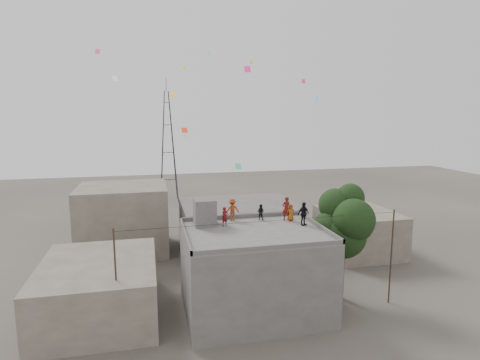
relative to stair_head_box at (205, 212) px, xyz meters
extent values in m
plane|color=#3F3A34|center=(3.20, -2.60, -7.10)|extent=(140.00, 140.00, 0.00)
cube|color=#524F4C|center=(3.20, -2.60, -4.10)|extent=(10.00, 8.00, 6.00)
cube|color=#5C5A57|center=(3.20, -2.60, -1.05)|extent=(10.00, 8.00, 0.10)
cube|color=#524F4C|center=(3.20, 1.32, -0.85)|extent=(10.00, 0.15, 0.30)
cube|color=#524F4C|center=(3.20, -6.53, -0.85)|extent=(10.00, 0.15, 0.30)
cube|color=#524F4C|center=(8.12, -2.60, -0.85)|extent=(0.15, 8.00, 0.30)
cube|color=#524F4C|center=(-1.72, -2.60, -0.85)|extent=(0.15, 8.00, 0.30)
cube|color=#524F4C|center=(0.00, 0.00, 0.00)|extent=(1.60, 1.80, 2.00)
cube|color=#5F584B|center=(-7.80, -0.60, -5.10)|extent=(8.00, 10.00, 4.00)
cube|color=#524F4C|center=(5.20, 11.40, -4.60)|extent=(12.00, 9.00, 5.00)
cube|color=#5F584B|center=(-6.80, 13.40, -3.60)|extent=(9.00, 8.00, 7.00)
cube|color=#5F584B|center=(17.20, 7.40, -4.90)|extent=(7.00, 8.00, 4.40)
cylinder|color=black|center=(10.40, -2.10, -5.10)|extent=(0.44, 0.44, 4.00)
cylinder|color=black|center=(10.55, -2.00, -3.50)|extent=(0.64, 0.91, 2.14)
sphere|color=black|center=(10.40, -2.10, -1.90)|extent=(3.60, 3.60, 3.60)
sphere|color=black|center=(11.50, -1.80, -1.10)|extent=(3.00, 3.00, 3.00)
sphere|color=black|center=(9.50, -1.60, -1.50)|extent=(2.80, 2.80, 2.80)
sphere|color=black|center=(10.80, -2.90, -0.50)|extent=(3.20, 3.20, 3.20)
sphere|color=black|center=(10.10, -1.20, 0.30)|extent=(2.60, 2.60, 2.60)
sphere|color=black|center=(11.20, -1.50, 0.90)|extent=(2.20, 2.20, 2.20)
cylinder|color=black|center=(-6.30, -4.10, -3.40)|extent=(0.12, 0.12, 7.40)
cylinder|color=black|center=(13.70, -3.60, -3.40)|extent=(0.12, 0.12, 7.40)
cylinder|color=black|center=(3.70, -3.85, 0.10)|extent=(20.00, 0.52, 0.02)
cylinder|color=black|center=(-1.65, 36.55, 1.90)|extent=(1.27, 1.27, 18.01)
cylinder|color=black|center=(0.05, 36.55, 1.90)|extent=(1.27, 1.27, 18.01)
cylinder|color=black|center=(0.05, 38.25, 1.90)|extent=(1.27, 1.27, 18.01)
cylinder|color=black|center=(-1.65, 38.25, 1.90)|extent=(1.27, 1.27, 18.01)
cube|color=black|center=(-0.80, 37.40, -3.50)|extent=(2.36, 0.08, 0.08)
cube|color=black|center=(-0.80, 37.40, -3.50)|extent=(0.08, 2.36, 0.08)
cube|color=black|center=(-0.80, 37.40, 1.00)|extent=(1.81, 0.08, 0.08)
cube|color=black|center=(-0.80, 37.40, 1.00)|extent=(0.08, 1.81, 0.08)
cube|color=black|center=(-0.80, 37.40, 5.50)|extent=(1.26, 0.08, 0.08)
cube|color=black|center=(-0.80, 37.40, 5.50)|extent=(0.08, 1.26, 0.08)
cube|color=black|center=(-0.80, 37.40, 9.10)|extent=(0.82, 0.08, 0.08)
cube|color=black|center=(-0.80, 37.40, 9.10)|extent=(0.08, 0.82, 0.08)
cylinder|color=black|center=(-0.80, 37.40, 11.90)|extent=(0.08, 0.08, 2.00)
imported|color=maroon|center=(6.46, -0.09, -0.06)|extent=(0.72, 0.50, 1.89)
imported|color=#A64C13|center=(6.75, -0.35, -0.33)|extent=(0.75, 0.59, 1.34)
imported|color=black|center=(4.52, 0.46, -0.37)|extent=(0.78, 0.75, 1.27)
imported|color=black|center=(7.23, -1.81, -0.11)|extent=(1.13, 0.77, 1.79)
imported|color=#983711|center=(2.30, 0.80, -0.13)|extent=(1.14, 0.68, 1.74)
imported|color=#610F13|center=(1.42, -0.63, -0.27)|extent=(0.62, 0.53, 1.45)
plane|color=red|center=(-0.98, 4.51, 5.98)|extent=(0.56, 0.39, 0.43)
plane|color=#FF2893|center=(4.40, 4.45, 11.03)|extent=(0.59, 0.50, 0.49)
plane|color=yellow|center=(-0.42, 9.91, 11.56)|extent=(0.40, 0.36, 0.34)
plane|color=blue|center=(10.21, 3.15, 8.50)|extent=(0.22, 0.54, 0.50)
plane|color=silver|center=(-6.56, 7.75, 10.34)|extent=(0.47, 0.34, 0.43)
plane|color=orange|center=(6.63, 11.64, 12.50)|extent=(0.36, 0.28, 0.34)
plane|color=#32BD73|center=(2.61, 0.06, 3.40)|extent=(0.49, 0.46, 0.47)
plane|color=#D83243|center=(10.04, 5.89, 10.25)|extent=(0.30, 0.40, 0.38)
plane|color=orange|center=(-2.09, 0.50, 8.71)|extent=(0.48, 0.44, 0.35)
plane|color=#47A6D5|center=(2.69, 14.35, 13.65)|extent=(0.19, 0.41, 0.40)
plane|color=#EC4A9D|center=(-7.28, 1.96, 11.72)|extent=(0.38, 0.33, 0.32)
camera|label=1|loc=(-4.02, -29.31, 7.37)|focal=30.00mm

